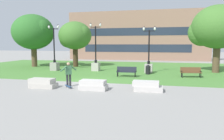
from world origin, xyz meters
TOP-DOWN VIEW (x-y plane):
  - ground_plane at (0.00, 0.00)m, footprint 140.00×140.00m
  - grass_lawn at (0.00, 10.00)m, footprint 40.00×20.00m
  - concrete_block_center at (-2.30, -2.70)m, footprint 1.82×0.90m
  - concrete_block_left at (1.28, -2.54)m, footprint 1.80×0.90m
  - concrete_block_right at (4.77, -2.11)m, footprint 1.90×0.90m
  - person_skateboarder at (-0.76, -1.86)m, footprint 0.85×1.14m
  - skateboard at (-0.59, -2.27)m, footprint 0.87×0.86m
  - park_bench_near_left at (2.46, 3.55)m, footprint 1.82×0.59m
  - park_bench_near_right at (8.13, 4.44)m, footprint 1.86×0.79m
  - lamp_post_left at (-6.20, 6.33)m, footprint 1.32×0.80m
  - lamp_post_center at (-1.57, 7.01)m, footprint 1.32×0.80m
  - lamp_post_right at (4.23, 6.79)m, footprint 1.32×0.80m
  - tree_near_right at (10.98, 8.57)m, footprint 5.49×5.23m
  - tree_near_left at (-5.57, 10.71)m, footprint 4.45×4.24m
  - tree_far_left at (-10.93, 9.61)m, footprint 5.60×5.33m
  - trash_bin at (4.26, 5.61)m, footprint 0.49×0.49m
  - building_facade_distant at (0.68, 24.50)m, footprint 25.96×1.03m

SIDE VIEW (x-z plane):
  - ground_plane at x=0.00m, z-range 0.00..0.00m
  - grass_lawn at x=0.00m, z-range 0.00..0.02m
  - skateboard at x=-0.59m, z-range 0.02..0.15m
  - concrete_block_center at x=-2.30m, z-range -0.01..0.63m
  - concrete_block_left at x=1.28m, z-range -0.01..0.63m
  - concrete_block_right at x=4.77m, z-range -0.01..0.63m
  - trash_bin at x=4.26m, z-range 0.02..0.98m
  - park_bench_near_left at x=2.46m, z-range 0.09..0.99m
  - park_bench_near_right at x=8.13m, z-range 0.09..0.99m
  - person_skateboarder at x=-0.76m, z-range 0.12..1.83m
  - lamp_post_right at x=4.23m, z-range -1.39..3.38m
  - lamp_post_left at x=-6.20m, z-range -1.50..3.61m
  - lamp_post_center at x=-1.57m, z-range -1.56..3.72m
  - tree_near_left at x=-5.57m, z-range 1.07..6.93m
  - tree_far_left at x=-10.93m, z-range 1.07..7.85m
  - building_facade_distant at x=0.68m, z-range -0.01..9.01m
  - tree_near_right at x=10.98m, z-range 1.18..8.10m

